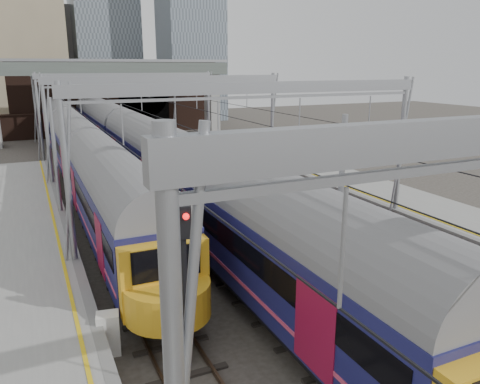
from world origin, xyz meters
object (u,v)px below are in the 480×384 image
signal_near_left (185,269)px  relay_cabinet (109,334)px  train_second (77,146)px  train_main (124,138)px

signal_near_left → relay_cabinet: 3.55m
signal_near_left → relay_cabinet: size_ratio=3.73×
train_second → relay_cabinet: (-1.80, -24.60, -1.87)m
train_second → signal_near_left: (0.15, -26.27, 0.58)m
train_main → signal_near_left: (-3.85, -28.16, 0.48)m
train_main → relay_cabinet: 27.19m
train_main → signal_near_left: 28.43m
train_second → signal_near_left: bearing=-89.7°
train_second → signal_near_left: signal_near_left is taller
train_second → signal_near_left: size_ratio=10.07×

